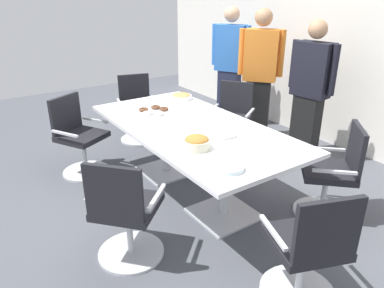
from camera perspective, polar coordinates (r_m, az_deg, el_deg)
The scene contains 17 objects.
ground_plane at distance 3.98m, azimuth 0.00°, elevation -7.36°, with size 10.00×10.00×0.01m, color #4C4F56.
back_wall at distance 5.21m, azimuth 23.19°, elevation 14.59°, with size 8.00×0.10×2.80m, color white.
conference_table at distance 3.70m, azimuth 0.00°, elevation 1.07°, with size 2.40×1.20×0.75m.
office_chair_0 at distance 5.24m, azimuth -8.55°, elevation 5.02°, with size 0.66×0.66×0.91m.
office_chair_1 at distance 4.41m, azimuth -17.29°, elevation 0.61°, with size 0.73×0.73×0.91m.
office_chair_2 at distance 2.91m, azimuth -10.41°, elevation -11.00°, with size 0.76×0.76×0.91m.
office_chair_3 at distance 2.63m, azimuth 17.75°, elevation -15.97°, with size 0.70×0.70×0.91m.
office_chair_4 at distance 3.64m, azimuth 21.23°, elevation -4.81°, with size 0.76×0.76×0.91m.
office_chair_5 at distance 4.81m, azimuth 6.27°, elevation 3.44°, with size 0.75×0.75×0.91m.
person_standing_0 at distance 5.74m, azimuth 5.97°, elevation 12.24°, with size 0.57×0.40×1.79m.
person_standing_1 at distance 5.14m, azimuth 10.56°, elevation 10.72°, with size 0.52×0.45×1.80m.
person_standing_2 at distance 4.68m, azimuth 18.01°, elevation 8.06°, with size 0.62×0.27×1.70m.
snack_bowl_pretzels at distance 3.11m, azimuth 0.75°, elevation 0.28°, with size 0.23×0.23×0.12m.
snack_bowl_cookies at distance 4.54m, azimuth -1.68°, elevation 7.46°, with size 0.26×0.26×0.08m.
donut_platter at distance 4.07m, azimuth -6.02°, elevation 5.15°, with size 0.34×0.34×0.04m.
plate_stack at distance 2.78m, azimuth 5.77°, elevation -3.70°, with size 0.24×0.24×0.04m.
napkin_pile at distance 3.39m, azimuth 5.19°, elevation 1.62°, with size 0.15×0.15×0.06m, color white.
Camera 1 is at (2.84, -1.93, 2.02)m, focal length 34.02 mm.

